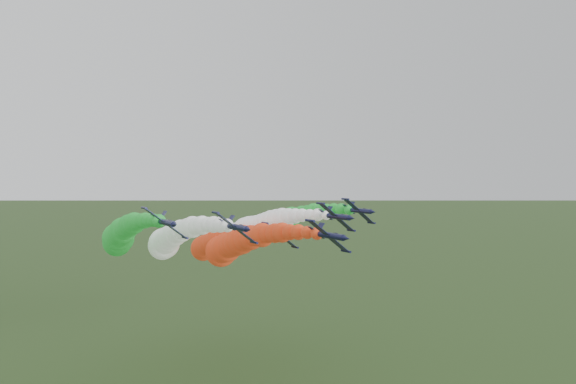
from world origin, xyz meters
name	(u,v)px	position (x,y,z in m)	size (l,w,h in m)	color
jet_lead	(237,244)	(4.96, 30.94, 33.05)	(12.87, 61.89, 15.78)	#111335
jet_inner_left	(172,238)	(-6.02, 41.75, 33.98)	(12.66, 61.68, 15.58)	#111335
jet_inner_right	(252,229)	(14.80, 42.48, 34.89)	(12.54, 61.55, 15.45)	#111335
jet_outer_left	(122,235)	(-15.39, 49.55, 34.55)	(12.64, 61.65, 15.55)	#111335
jet_outer_right	(276,224)	(27.40, 52.44, 34.81)	(12.87, 61.89, 15.78)	#111335
jet_trail	(215,242)	(10.22, 54.57, 30.73)	(12.63, 61.64, 15.54)	#111335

